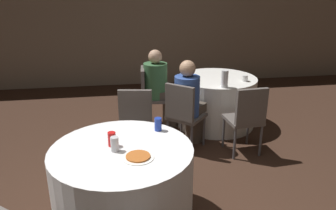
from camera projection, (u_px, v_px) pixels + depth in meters
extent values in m
cube|color=gray|center=(125.00, 16.00, 6.47)|extent=(16.00, 0.06, 2.80)
cylinder|color=white|center=(123.00, 186.00, 2.81)|extent=(1.19, 1.19, 0.72)
cylinder|color=white|center=(216.00, 101.00, 4.85)|extent=(1.14, 1.14, 0.72)
cube|color=#59514C|center=(134.00, 134.00, 3.64)|extent=(0.46, 0.46, 0.04)
cube|color=#59514C|center=(135.00, 108.00, 3.73)|extent=(0.38, 0.11, 0.43)
cylinder|color=#4C4C51|center=(149.00, 159.00, 3.56)|extent=(0.03, 0.03, 0.41)
cylinder|color=#4C4C51|center=(118.00, 159.00, 3.56)|extent=(0.03, 0.03, 0.41)
cylinder|color=#4C4C51|center=(151.00, 145.00, 3.88)|extent=(0.03, 0.03, 0.41)
cylinder|color=#4C4C51|center=(122.00, 145.00, 3.88)|extent=(0.03, 0.03, 0.41)
cube|color=#59514C|center=(243.00, 120.00, 4.01)|extent=(0.43, 0.43, 0.04)
cube|color=#59514C|center=(252.00, 107.00, 3.77)|extent=(0.38, 0.08, 0.43)
cylinder|color=#4C4C51|center=(224.00, 132.00, 4.21)|extent=(0.03, 0.03, 0.41)
cylinder|color=#4C4C51|center=(248.00, 129.00, 4.28)|extent=(0.03, 0.03, 0.41)
cylinder|color=#4C4C51|center=(235.00, 144.00, 3.90)|extent=(0.03, 0.03, 0.41)
cylinder|color=#4C4C51|center=(261.00, 141.00, 3.97)|extent=(0.03, 0.03, 0.41)
cube|color=#59514C|center=(156.00, 98.00, 4.77)|extent=(0.43, 0.43, 0.04)
cube|color=#59514C|center=(143.00, 83.00, 4.68)|extent=(0.08, 0.38, 0.43)
cylinder|color=#4C4C51|center=(167.00, 108.00, 5.02)|extent=(0.03, 0.03, 0.41)
cylinder|color=#4C4C51|center=(168.00, 117.00, 4.70)|extent=(0.03, 0.03, 0.41)
cylinder|color=#4C4C51|center=(144.00, 109.00, 5.00)|extent=(0.03, 0.03, 0.41)
cylinder|color=#4C4C51|center=(144.00, 117.00, 4.68)|extent=(0.03, 0.03, 0.41)
cube|color=#59514C|center=(187.00, 116.00, 4.12)|extent=(0.56, 0.56, 0.04)
cube|color=#59514C|center=(180.00, 103.00, 3.89)|extent=(0.32, 0.29, 0.43)
cylinder|color=#4C4C51|center=(181.00, 125.00, 4.42)|extent=(0.03, 0.03, 0.41)
cylinder|color=#4C4C51|center=(204.00, 131.00, 4.25)|extent=(0.03, 0.03, 0.41)
cylinder|color=#4C4C51|center=(168.00, 134.00, 4.15)|extent=(0.03, 0.03, 0.41)
cylinder|color=#4C4C51|center=(192.00, 141.00, 3.98)|extent=(0.03, 0.03, 0.41)
cylinder|color=#4C4238|center=(194.00, 125.00, 4.36)|extent=(0.24, 0.24, 0.45)
cube|color=#4C4238|center=(191.00, 109.00, 4.18)|extent=(0.43, 0.43, 0.12)
cylinder|color=#33519E|center=(187.00, 96.00, 4.02)|extent=(0.31, 0.31, 0.50)
sphere|color=tan|center=(188.00, 68.00, 3.90)|extent=(0.20, 0.20, 0.20)
cylinder|color=#4C4238|center=(171.00, 111.00, 4.85)|extent=(0.24, 0.24, 0.45)
cube|color=#4C4238|center=(163.00, 94.00, 4.75)|extent=(0.35, 0.35, 0.12)
cylinder|color=#38663D|center=(155.00, 80.00, 4.68)|extent=(0.34, 0.34, 0.50)
sphere|color=tan|center=(155.00, 57.00, 4.56)|extent=(0.19, 0.19, 0.19)
cylinder|color=white|center=(138.00, 157.00, 2.54)|extent=(0.25, 0.25, 0.01)
cylinder|color=#B25B23|center=(138.00, 156.00, 2.54)|extent=(0.19, 0.19, 0.01)
cylinder|color=#1E38A5|center=(158.00, 124.00, 2.99)|extent=(0.07, 0.07, 0.12)
cylinder|color=red|center=(112.00, 139.00, 2.71)|extent=(0.07, 0.07, 0.12)
cylinder|color=silver|center=(115.00, 144.00, 2.62)|extent=(0.07, 0.07, 0.12)
cylinder|color=white|center=(225.00, 79.00, 4.23)|extent=(0.09, 0.09, 0.23)
cylinder|color=white|center=(245.00, 78.00, 4.53)|extent=(0.08, 0.08, 0.09)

